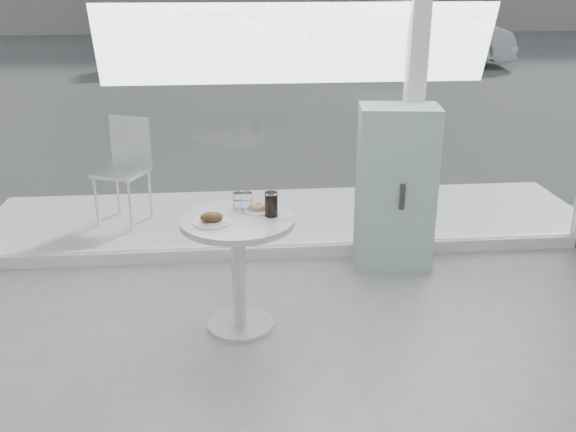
{
  "coord_description": "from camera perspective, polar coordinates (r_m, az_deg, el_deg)",
  "views": [
    {
      "loc": [
        -0.53,
        -1.84,
        2.2
      ],
      "look_at": [
        -0.2,
        1.7,
        0.85
      ],
      "focal_mm": 40.0,
      "sensor_mm": 36.0,
      "label": 1
    }
  ],
  "objects": [
    {
      "name": "main_table",
      "position": [
        4.09,
        -4.46,
        -3.07
      ],
      "size": [
        0.72,
        0.72,
        0.77
      ],
      "color": "silver",
      "rests_on": "ground"
    },
    {
      "name": "car_white",
      "position": [
        16.39,
        -6.33,
        15.73
      ],
      "size": [
        4.87,
        2.59,
        1.58
      ],
      "primitive_type": "imported",
      "rotation": [
        0.0,
        0.0,
        1.74
      ],
      "color": "silver",
      "rests_on": "street"
    },
    {
      "name": "plate_fritter",
      "position": [
        3.93,
        -6.75,
        -0.27
      ],
      "size": [
        0.23,
        0.23,
        0.07
      ],
      "color": "white",
      "rests_on": "main_table"
    },
    {
      "name": "cola_glass",
      "position": [
        4.01,
        -1.5,
        1.02
      ],
      "size": [
        0.08,
        0.08,
        0.16
      ],
      "color": "white",
      "rests_on": "main_table"
    },
    {
      "name": "mint_cabinet",
      "position": [
        5.04,
        9.5,
        2.46
      ],
      "size": [
        0.64,
        0.46,
        1.28
      ],
      "rotation": [
        0.0,
        0.0,
        -0.12
      ],
      "color": "#9AC5B0",
      "rests_on": "ground"
    },
    {
      "name": "patio_deck",
      "position": [
        6.07,
        0.05,
        -0.21
      ],
      "size": [
        5.6,
        1.6,
        0.05
      ],
      "primitive_type": "cube",
      "color": "white",
      "rests_on": "ground"
    },
    {
      "name": "street",
      "position": [
        17.98,
        -3.69,
        13.72
      ],
      "size": [
        40.0,
        24.0,
        0.0
      ],
      "primitive_type": "cube",
      "color": "#3E3E3E",
      "rests_on": "ground"
    },
    {
      "name": "water_tumbler_b",
      "position": [
        4.12,
        -3.67,
        1.22
      ],
      "size": [
        0.07,
        0.07,
        0.12
      ],
      "color": "white",
      "rests_on": "main_table"
    },
    {
      "name": "water_tumbler_a",
      "position": [
        4.14,
        -4.44,
        1.25
      ],
      "size": [
        0.07,
        0.07,
        0.11
      ],
      "color": "white",
      "rests_on": "main_table"
    },
    {
      "name": "car_silver",
      "position": [
        16.94,
        11.2,
        15.61
      ],
      "size": [
        4.94,
        2.36,
        1.56
      ],
      "primitive_type": "imported",
      "rotation": [
        0.0,
        0.0,
        1.42
      ],
      "color": "#B3B5BB",
      "rests_on": "street"
    },
    {
      "name": "plate_donut",
      "position": [
        4.11,
        -2.64,
        0.72
      ],
      "size": [
        0.2,
        0.2,
        0.05
      ],
      "color": "white",
      "rests_on": "main_table"
    },
    {
      "name": "patio_chair",
      "position": [
        6.01,
        -14.28,
        4.59
      ],
      "size": [
        0.54,
        0.54,
        0.95
      ],
      "rotation": [
        0.0,
        0.0,
        -0.42
      ],
      "color": "silver",
      "rests_on": "patio_deck"
    },
    {
      "name": "storefront",
      "position": [
        4.9,
        1.85,
        15.06
      ],
      "size": [
        5.0,
        0.14,
        3.0
      ],
      "color": "white",
      "rests_on": "ground"
    },
    {
      "name": "room_shell",
      "position": [
        1.41,
        16.98,
        7.87
      ],
      "size": [
        6.0,
        6.0,
        6.0
      ],
      "color": "white",
      "rests_on": "ground"
    }
  ]
}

